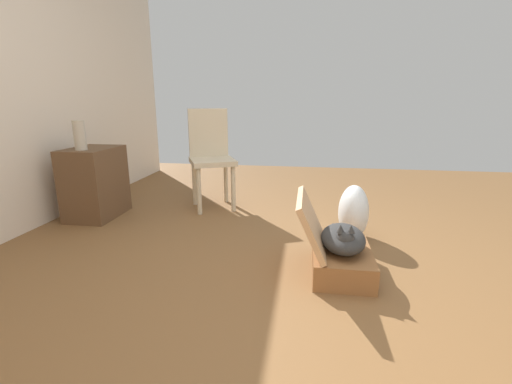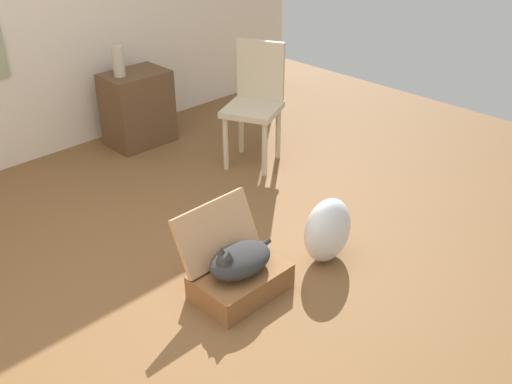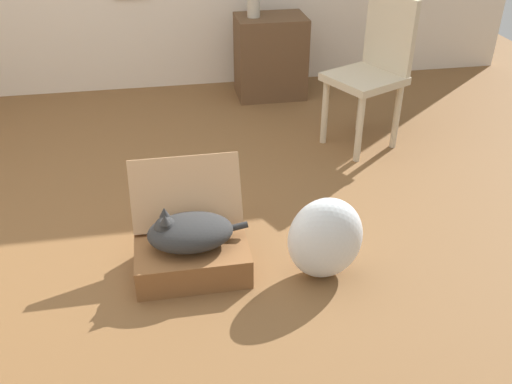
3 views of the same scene
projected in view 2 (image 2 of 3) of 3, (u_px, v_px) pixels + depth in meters
ground_plane at (185, 277)px, 3.57m from camera, size 7.68×7.68×0.00m
suitcase_base at (241, 282)px, 3.41m from camera, size 0.54×0.36×0.16m
suitcase_lid at (217, 232)px, 3.41m from camera, size 0.54×0.19×0.34m
cat at (239, 260)px, 3.32m from camera, size 0.49×0.27×0.21m
plastic_bag_white at (328, 230)px, 3.64m from camera, size 0.36×0.23×0.43m
side_table at (138, 108)px, 5.15m from camera, size 0.55×0.39×0.65m
vase_tall at (118, 61)px, 4.84m from camera, size 0.10×0.10×0.25m
chair at (255, 100)px, 4.74m from camera, size 0.57×0.57×0.99m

